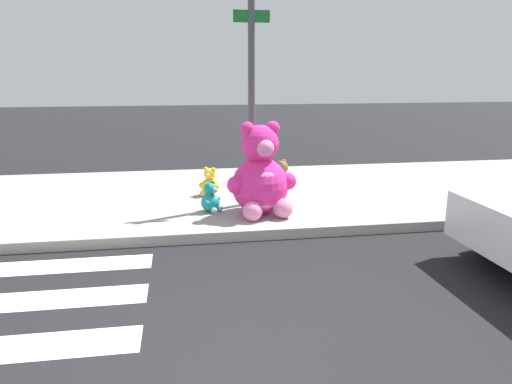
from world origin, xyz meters
TOP-DOWN VIEW (x-y plane):
  - ground_plane at (0.00, 0.00)m, footprint 60.00×60.00m
  - sidewalk at (0.00, 5.20)m, footprint 28.00×4.40m
  - sign_pole at (1.00, 4.40)m, footprint 0.56×0.11m
  - plush_pink_large at (1.05, 3.81)m, footprint 1.09×0.99m
  - plush_yellow at (0.34, 5.05)m, footprint 0.36×0.36m
  - plush_teal at (0.30, 4.04)m, footprint 0.34×0.34m
  - plush_brown at (1.66, 5.19)m, footprint 0.42×0.40m

SIDE VIEW (x-z plane):
  - ground_plane at x=0.00m, z-range 0.00..0.00m
  - sidewalk at x=0.00m, z-range 0.00..0.15m
  - plush_teal at x=0.30m, z-range 0.10..0.58m
  - plush_yellow at x=0.34m, z-range 0.10..0.61m
  - plush_brown at x=1.66m, z-range 0.09..0.67m
  - plush_pink_large at x=1.05m, z-range 0.01..1.43m
  - sign_pole at x=1.00m, z-range 0.25..3.45m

